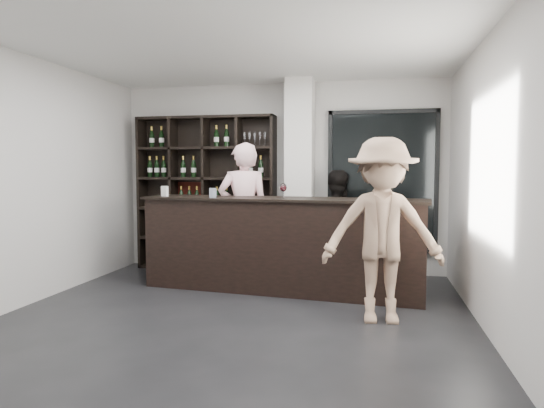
% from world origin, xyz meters
% --- Properties ---
extents(floor, '(5.00, 5.50, 0.01)m').
position_xyz_m(floor, '(0.00, 0.00, -0.01)').
color(floor, black).
rests_on(floor, ground).
extents(wine_shelf, '(2.20, 0.35, 2.40)m').
position_xyz_m(wine_shelf, '(-1.15, 2.57, 1.20)').
color(wine_shelf, black).
rests_on(wine_shelf, floor).
extents(structural_column, '(0.40, 0.40, 2.90)m').
position_xyz_m(structural_column, '(0.35, 2.47, 1.45)').
color(structural_column, silver).
rests_on(structural_column, floor).
extents(glass_panel, '(1.60, 0.08, 2.10)m').
position_xyz_m(glass_panel, '(1.55, 2.69, 1.40)').
color(glass_panel, black).
rests_on(glass_panel, floor).
extents(tasting_counter, '(3.67, 0.75, 1.21)m').
position_xyz_m(tasting_counter, '(0.27, 1.43, 0.61)').
color(tasting_counter, black).
rests_on(tasting_counter, floor).
extents(taster_pink, '(0.82, 0.66, 1.94)m').
position_xyz_m(taster_pink, '(-0.35, 1.85, 0.97)').
color(taster_pink, '#FFC8CA').
rests_on(taster_pink, floor).
extents(taster_black, '(0.78, 0.62, 1.56)m').
position_xyz_m(taster_black, '(0.89, 2.40, 0.78)').
color(taster_black, black).
rests_on(taster_black, floor).
extents(customer, '(1.29, 0.82, 1.90)m').
position_xyz_m(customer, '(1.52, 0.40, 0.95)').
color(customer, '#9A7960').
rests_on(customer, floor).
extents(wine_glass, '(0.11, 0.11, 0.21)m').
position_xyz_m(wine_glass, '(0.31, 1.33, 1.32)').
color(wine_glass, white).
rests_on(wine_glass, tasting_counter).
extents(spit_cup, '(0.12, 0.12, 0.12)m').
position_xyz_m(spit_cup, '(-0.60, 1.27, 1.27)').
color(spit_cup, silver).
rests_on(spit_cup, tasting_counter).
extents(napkin_stack, '(0.16, 0.16, 0.02)m').
position_xyz_m(napkin_stack, '(1.45, 1.46, 1.22)').
color(napkin_stack, white).
rests_on(napkin_stack, tasting_counter).
extents(card_stand, '(0.10, 0.08, 0.14)m').
position_xyz_m(card_stand, '(-1.34, 1.44, 1.28)').
color(card_stand, white).
rests_on(card_stand, tasting_counter).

